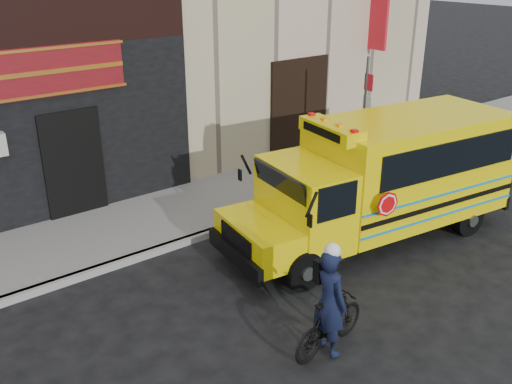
{
  "coord_description": "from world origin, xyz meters",
  "views": [
    {
      "loc": [
        -7.47,
        -7.41,
        6.1
      ],
      "look_at": [
        -0.42,
        1.85,
        1.16
      ],
      "focal_mm": 40.0,
      "sensor_mm": 36.0,
      "label": 1
    }
  ],
  "objects_px": {
    "school_bus": "(386,175)",
    "cyclist": "(329,304)",
    "bicycle": "(330,323)",
    "sign_pole": "(364,116)"
  },
  "relations": [
    {
      "from": "school_bus",
      "to": "cyclist",
      "type": "bearing_deg",
      "value": -149.67
    },
    {
      "from": "sign_pole",
      "to": "cyclist",
      "type": "xyz_separation_m",
      "value": [
        -5.94,
        -4.84,
        -1.01
      ]
    },
    {
      "from": "bicycle",
      "to": "sign_pole",
      "type": "bearing_deg",
      "value": -57.7
    },
    {
      "from": "cyclist",
      "to": "sign_pole",
      "type": "bearing_deg",
      "value": -49.97
    },
    {
      "from": "sign_pole",
      "to": "bicycle",
      "type": "bearing_deg",
      "value": -140.71
    },
    {
      "from": "school_bus",
      "to": "bicycle",
      "type": "distance_m",
      "value": 4.53
    },
    {
      "from": "school_bus",
      "to": "cyclist",
      "type": "relative_size",
      "value": 3.81
    },
    {
      "from": "school_bus",
      "to": "sign_pole",
      "type": "height_order",
      "value": "sign_pole"
    },
    {
      "from": "sign_pole",
      "to": "cyclist",
      "type": "bearing_deg",
      "value": -140.81
    },
    {
      "from": "school_bus",
      "to": "sign_pole",
      "type": "relative_size",
      "value": 2.0
    }
  ]
}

